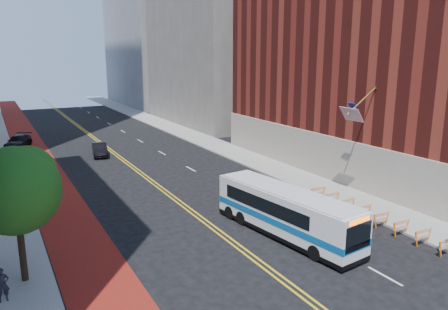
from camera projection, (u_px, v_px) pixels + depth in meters
ground at (284, 281)px, 21.61m from camera, size 160.00×160.00×0.00m
sidewalk_right at (218, 146)px, 52.86m from camera, size 4.00×140.00×0.15m
bus_lane_paint at (40, 167)px, 43.56m from camera, size 3.60×140.00×0.01m
center_line_inner at (119, 158)px, 47.23m from camera, size 0.14×140.00×0.01m
center_line_outer at (122, 157)px, 47.39m from camera, size 0.14×140.00×0.01m
lane_dashes at (140, 141)px, 56.39m from camera, size 0.14×98.20×0.01m
brick_building at (407, 54)px, 39.57m from camera, size 18.73×36.00×22.00m
construction_barriers at (372, 214)px, 28.84m from camera, size 1.42×10.91×1.00m
street_tree at (16, 187)px, 20.46m from camera, size 4.20×4.20×6.70m
transit_bus at (284, 211)px, 26.84m from camera, size 3.78×10.94×2.95m
car_a at (30, 171)px, 39.14m from camera, size 2.20×4.27×1.39m
car_b at (100, 149)px, 48.04m from camera, size 2.15×4.49×1.42m
car_c at (18, 142)px, 52.17m from camera, size 3.81×5.54×1.49m
pedestrian at (2, 285)px, 19.45m from camera, size 0.60×0.41×1.59m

